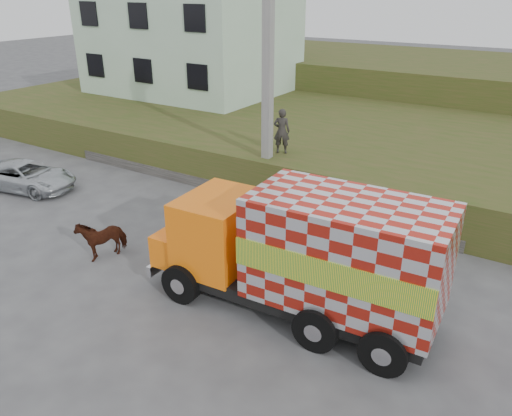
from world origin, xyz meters
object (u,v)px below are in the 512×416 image
Objects in this scene: utility_pole at (268,83)px; pedestrian at (282,131)px; cargo_truck at (306,254)px; suv at (26,176)px; cow at (102,237)px.

utility_pole is 1.92m from pedestrian.
cargo_truck reaches higher than suv.
suv is at bearing 7.72° from pedestrian.
utility_pole is 9.73m from suv.
cargo_truck is 12.54m from suv.
pedestrian reaches higher than cow.
pedestrian is (8.18, 4.95, 1.77)m from suv.
utility_pole reaches higher than cargo_truck.
cargo_truck is at bearing -109.22° from suv.
cow is 7.37m from pedestrian.
suv is (-12.42, 1.37, -1.05)m from cargo_truck.
utility_pole is at bearing 125.66° from cargo_truck.
cargo_truck is 6.22m from cow.
cargo_truck is 5.19× the size of cow.
cow is at bearing 51.39° from pedestrian.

